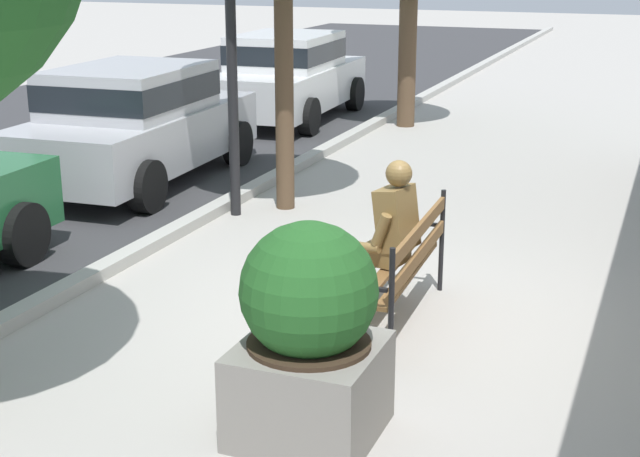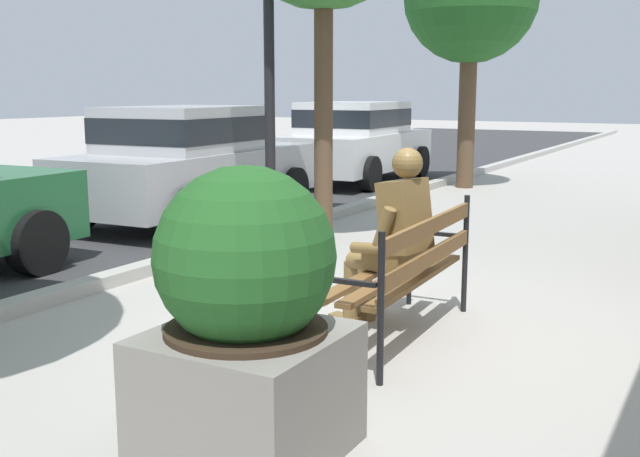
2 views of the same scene
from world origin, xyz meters
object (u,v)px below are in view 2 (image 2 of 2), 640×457
at_px(concrete_planter, 246,315).
at_px(parked_car_white, 356,139).
at_px(lamp_post, 269,19).
at_px(bronze_statue_seated, 390,242).
at_px(parked_car_silver, 190,159).
at_px(park_bench, 408,266).

xyz_separation_m(concrete_planter, parked_car_white, (10.46, 4.66, 0.14)).
bearing_deg(lamp_post, parked_car_white, 17.70).
relative_size(bronze_statue_seated, lamp_post, 0.35).
distance_m(concrete_planter, parked_car_white, 11.46).
relative_size(concrete_planter, parked_car_silver, 0.34).
distance_m(park_bench, parked_car_white, 9.68).
bearing_deg(parked_car_silver, concrete_planter, -139.09).
distance_m(park_bench, concrete_planter, 2.00).
bearing_deg(lamp_post, bronze_statue_seated, -132.35).
distance_m(parked_car_white, lamp_post, 6.54).
xyz_separation_m(bronze_statue_seated, parked_car_silver, (3.25, 4.46, 0.17)).
bearing_deg(parked_car_white, concrete_planter, -155.98).
height_order(bronze_statue_seated, lamp_post, lamp_post).
bearing_deg(park_bench, bronze_statue_seated, 54.67).
bearing_deg(parked_car_white, lamp_post, -162.30).
xyz_separation_m(parked_car_white, lamp_post, (-6.01, -1.92, 1.71)).
xyz_separation_m(park_bench, concrete_planter, (-1.99, 0.00, 0.16)).
height_order(park_bench, lamp_post, lamp_post).
bearing_deg(park_bench, lamp_post, 48.13).
height_order(concrete_planter, lamp_post, lamp_post).
bearing_deg(concrete_planter, park_bench, -0.07).
xyz_separation_m(parked_car_silver, lamp_post, (-0.93, -1.92, 1.71)).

